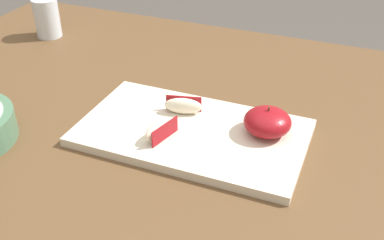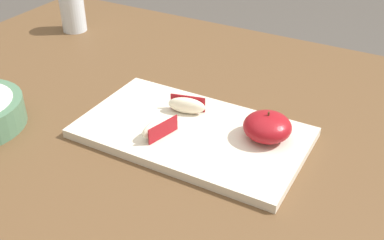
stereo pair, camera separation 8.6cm
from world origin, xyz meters
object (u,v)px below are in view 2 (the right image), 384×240
Objects in this scene: drinking_glass_water at (73,12)px; cutting_board at (192,133)px; apple_wedge_near_knife at (159,127)px; apple_half_skin_up at (267,127)px; apple_wedge_left at (187,105)px.

cutting_board is at bearing -29.00° from drinking_glass_water.
drinking_glass_water reaches higher than apple_wedge_near_knife.
apple_half_skin_up reaches higher than apple_wedge_left.
cutting_board is 5.41× the size of apple_wedge_left.
apple_wedge_left is (-0.04, 0.05, 0.03)m from cutting_board.
apple_wedge_left and apple_wedge_near_knife have the same top height.
apple_wedge_near_knife is 0.62m from drinking_glass_water.
apple_half_skin_up is at bearing 25.87° from apple_wedge_near_knife.
apple_wedge_near_knife reaches higher than cutting_board.
drinking_glass_water is (-0.69, 0.27, 0.01)m from apple_half_skin_up.
apple_half_skin_up is 0.74m from drinking_glass_water.
drinking_glass_water is (-0.55, 0.31, 0.04)m from cutting_board.
drinking_glass_water reaches higher than cutting_board.
apple_wedge_near_knife is 0.75× the size of drinking_glass_water.
apple_half_skin_up is at bearing -2.15° from apple_wedge_left.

